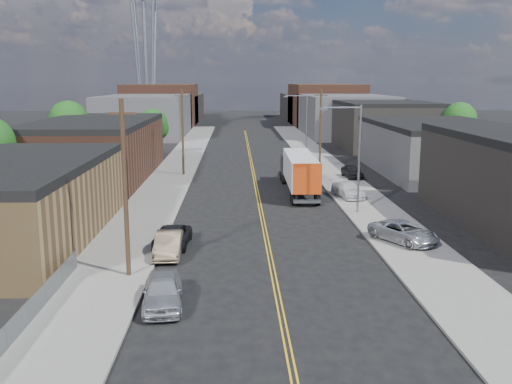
{
  "coord_description": "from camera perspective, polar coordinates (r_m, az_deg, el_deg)",
  "views": [
    {
      "loc": [
        -2.13,
        -20.92,
        10.94
      ],
      "look_at": [
        -0.57,
        22.04,
        2.5
      ],
      "focal_mm": 40.0,
      "sensor_mm": 36.0,
      "label": 1
    }
  ],
  "objects": [
    {
      "name": "car_left_c",
      "position": [
        38.57,
        -8.38,
        -4.48
      ],
      "size": [
        2.45,
        4.86,
        1.32
      ],
      "primitive_type": "imported",
      "rotation": [
        0.0,
        0.0,
        -0.06
      ],
      "color": "black",
      "rests_on": "ground"
    },
    {
      "name": "ground",
      "position": [
        81.69,
        -0.56,
        3.41
      ],
      "size": [
        260.0,
        260.0,
        0.0
      ],
      "primitive_type": "plane",
      "color": "black",
      "rests_on": "ground"
    },
    {
      "name": "utility_pole_right",
      "position": [
        69.94,
        6.47,
        6.28
      ],
      "size": [
        1.6,
        0.26,
        10.0
      ],
      "color": "black",
      "rests_on": "ground"
    },
    {
      "name": "tree_right_far",
      "position": [
        87.28,
        19.71,
        6.68
      ],
      "size": [
        4.85,
        4.76,
        7.91
      ],
      "color": "black",
      "rests_on": "ground"
    },
    {
      "name": "car_right_lot_b",
      "position": [
        54.23,
        9.16,
        0.24
      ],
      "size": [
        2.9,
        5.1,
        1.39
      ],
      "primitive_type": "imported",
      "rotation": [
        0.0,
        0.0,
        0.21
      ],
      "color": "silver",
      "rests_on": "sidewalk_right"
    },
    {
      "name": "skyline_right_a",
      "position": [
        118.22,
        8.8,
        7.61
      ],
      "size": [
        16.0,
        30.0,
        8.0
      ],
      "primitive_type": "cube",
      "color": "#333335",
      "rests_on": "ground"
    },
    {
      "name": "car_left_b",
      "position": [
        36.56,
        -8.74,
        -5.21
      ],
      "size": [
        1.71,
        4.62,
        1.51
      ],
      "primitive_type": "imported",
      "rotation": [
        0.0,
        0.0,
        0.02
      ],
      "color": "#79674F",
      "rests_on": "ground"
    },
    {
      "name": "sidewalk_right",
      "position": [
        67.82,
        7.83,
        1.78
      ],
      "size": [
        5.0,
        140.0,
        0.15
      ],
      "primitive_type": "cube",
      "color": "slate",
      "rests_on": "ground"
    },
    {
      "name": "streetlight_near",
      "position": [
        47.28,
        9.84,
        4.12
      ],
      "size": [
        3.39,
        0.25,
        9.0
      ],
      "color": "gray",
      "rests_on": "ground"
    },
    {
      "name": "industrial_right_b",
      "position": [
        71.58,
        17.69,
        4.25
      ],
      "size": [
        14.0,
        24.0,
        6.1
      ],
      "color": "#333335",
      "rests_on": "ground"
    },
    {
      "name": "skyline_right_c",
      "position": [
        162.61,
        5.81,
        8.43
      ],
      "size": [
        16.0,
        40.0,
        7.0
      ],
      "primitive_type": "cube",
      "color": "black",
      "rests_on": "ground"
    },
    {
      "name": "car_right_lot_a",
      "position": [
        39.93,
        14.56,
        -3.89
      ],
      "size": [
        4.63,
        5.55,
        1.41
      ],
      "primitive_type": "imported",
      "rotation": [
        0.0,
        0.0,
        0.54
      ],
      "color": "#BCBEC1",
      "rests_on": "sidewalk_right"
    },
    {
      "name": "utility_pole_left_far",
      "position": [
        66.46,
        -7.35,
        6.01
      ],
      "size": [
        1.6,
        0.26,
        10.0
      ],
      "color": "black",
      "rests_on": "ground"
    },
    {
      "name": "warehouse_brown",
      "position": [
        67.27,
        -15.75,
        4.17
      ],
      "size": [
        12.0,
        26.0,
        6.6
      ],
      "color": "#49281D",
      "rests_on": "ground"
    },
    {
      "name": "car_left_a",
      "position": [
        28.66,
        -9.33,
        -9.76
      ],
      "size": [
        2.34,
        4.87,
        1.61
      ],
      "primitive_type": "imported",
      "rotation": [
        0.0,
        0.0,
        0.1
      ],
      "color": "#B3B5B8",
      "rests_on": "ground"
    },
    {
      "name": "warehouse_tan",
      "position": [
        42.82,
        -23.79,
        -0.81
      ],
      "size": [
        12.0,
        22.0,
        5.6
      ],
      "color": "brown",
      "rests_on": "ground"
    },
    {
      "name": "car_ahead_truck",
      "position": [
        67.23,
        3.58,
        2.28
      ],
      "size": [
        2.62,
        4.83,
        1.29
      ],
      "primitive_type": "imported",
      "rotation": [
        0.0,
        0.0,
        -0.11
      ],
      "color": "black",
      "rests_on": "ground"
    },
    {
      "name": "skyline_right_b",
      "position": [
        142.77,
        6.92,
        8.64
      ],
      "size": [
        16.0,
        26.0,
        10.0
      ],
      "primitive_type": "cube",
      "color": "#49281D",
      "rests_on": "ground"
    },
    {
      "name": "skyline_left_c",
      "position": [
        162.09,
        -8.49,
        8.36
      ],
      "size": [
        16.0,
        40.0,
        7.0
      ],
      "primitive_type": "cube",
      "color": "black",
      "rests_on": "ground"
    },
    {
      "name": "streetlight_far",
      "position": [
        81.7,
        4.81,
        7.13
      ],
      "size": [
        3.39,
        0.25,
        9.0
      ],
      "color": "gray",
      "rests_on": "ground"
    },
    {
      "name": "skyline_left_a",
      "position": [
        117.5,
        -10.91,
        7.52
      ],
      "size": [
        16.0,
        30.0,
        8.0
      ],
      "primitive_type": "cube",
      "color": "#333335",
      "rests_on": "ground"
    },
    {
      "name": "chainlink_fence",
      "position": [
        28.11,
        -21.82,
        -11.19
      ],
      "size": [
        0.05,
        16.0,
        1.22
      ],
      "color": "slate",
      "rests_on": "ground"
    },
    {
      "name": "sidewalk_left",
      "position": [
        67.22,
        -8.35,
        1.69
      ],
      "size": [
        5.0,
        140.0,
        0.15
      ],
      "primitive_type": "cube",
      "color": "slate",
      "rests_on": "ground"
    },
    {
      "name": "tree_left_mid",
      "position": [
        79.18,
        -18.18,
        6.61
      ],
      "size": [
        5.1,
        5.04,
        8.37
      ],
      "color": "black",
      "rests_on": "ground"
    },
    {
      "name": "skyline_left_b",
      "position": [
        142.18,
        -9.4,
        8.57
      ],
      "size": [
        16.0,
        26.0,
        10.0
      ],
      "primitive_type": "cube",
      "color": "#49281D",
      "rests_on": "ground"
    },
    {
      "name": "car_right_lot_c",
      "position": [
        65.06,
        9.6,
        2.06
      ],
      "size": [
        2.13,
        4.46,
        1.47
      ],
      "primitive_type": "imported",
      "rotation": [
        0.0,
        0.0,
        0.09
      ],
      "color": "black",
      "rests_on": "sidewalk_right"
    },
    {
      "name": "centerline",
      "position": [
        66.86,
        -0.22,
        1.69
      ],
      "size": [
        0.32,
        120.0,
        0.01
      ],
      "primitive_type": "cube",
      "color": "gold",
      "rests_on": "ground"
    },
    {
      "name": "industrial_right_c",
      "position": [
        96.27,
        12.53,
        6.59
      ],
      "size": [
        14.0,
        22.0,
        7.6
      ],
      "color": "black",
      "rests_on": "ground"
    },
    {
      "name": "utility_pole_left_near",
      "position": [
        32.05,
        -12.96,
        0.39
      ],
      "size": [
        1.6,
        0.26,
        10.0
      ],
      "color": "black",
      "rests_on": "ground"
    },
    {
      "name": "tree_left_far",
      "position": [
        84.0,
        -10.22,
        6.58
      ],
      "size": [
        4.35,
        4.2,
        6.97
      ],
      "color": "black",
      "rests_on": "ground"
    },
    {
      "name": "semi_truck",
      "position": [
        56.89,
        4.24,
        2.25
      ],
      "size": [
        2.73,
        14.84,
        3.88
      ],
      "rotation": [
        0.0,
        0.0,
        -0.02
      ],
      "color": "#BEBEBE",
      "rests_on": "ground"
    }
  ]
}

